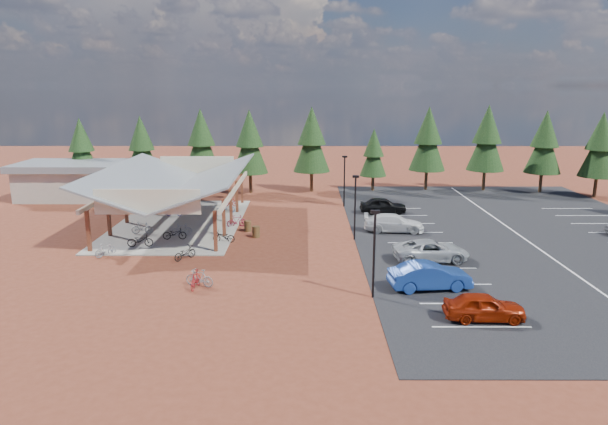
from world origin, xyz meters
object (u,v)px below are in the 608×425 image
at_px(lamp_post_1, 355,203).
at_px(bike_12, 185,253).
at_px(car_3, 394,223).
at_px(bike_13, 199,278).
at_px(trash_bin_1, 248,226).
at_px(bike_9, 105,250).
at_px(bike_16, 224,237).
at_px(lamp_post_0, 374,248).
at_px(car_1, 430,276).
at_px(bike_0, 140,240).
at_px(car_2, 431,251).
at_px(bike_15, 237,221).
at_px(bike_pavilion, 177,181).
at_px(bike_6, 226,208).
at_px(bike_3, 162,206).
at_px(bike_2, 174,212).
at_px(car_4, 383,205).
at_px(bike_5, 182,229).
at_px(car_0, 484,307).
at_px(trash_bin_0, 256,232).
at_px(bike_1, 142,228).
at_px(bike_11, 196,280).
at_px(bike_4, 175,234).
at_px(lamp_post_2, 344,177).
at_px(outbuilding, 71,180).

distance_m(lamp_post_1, bike_12, 13.53).
bearing_deg(car_3, bike_13, 137.60).
bearing_deg(trash_bin_1, bike_9, -143.80).
bearing_deg(bike_13, bike_16, -162.67).
xyz_separation_m(lamp_post_0, bike_9, (-18.09, 7.60, -2.49)).
relative_size(bike_12, car_1, 0.38).
xyz_separation_m(bike_0, car_2, (21.03, -3.04, 0.16)).
bearing_deg(bike_15, bike_pavilion, 53.32).
bearing_deg(bike_6, bike_13, 168.66).
bearing_deg(bike_13, bike_3, -141.78).
distance_m(bike_2, car_4, 19.60).
distance_m(bike_pavilion, bike_16, 8.23).
distance_m(trash_bin_1, bike_2, 8.88).
bearing_deg(bike_5, car_0, -145.73).
distance_m(bike_9, bike_12, 5.83).
relative_size(bike_0, bike_16, 1.08).
relative_size(bike_16, car_1, 0.36).
bearing_deg(lamp_post_1, bike_16, -175.58).
relative_size(trash_bin_0, bike_2, 0.58).
distance_m(bike_3, car_4, 21.26).
bearing_deg(bike_12, lamp_post_0, -170.75).
distance_m(bike_pavilion, bike_13, 16.35).
height_order(bike_1, bike_16, bike_1).
relative_size(bike_6, bike_16, 0.95).
distance_m(trash_bin_0, car_4, 14.11).
distance_m(bike_11, bike_15, 14.53).
height_order(lamp_post_0, bike_16, lamp_post_0).
distance_m(bike_11, bike_12, 5.82).
distance_m(trash_bin_0, bike_4, 6.37).
bearing_deg(bike_9, bike_0, -92.46).
distance_m(bike_13, car_2, 15.86).
relative_size(lamp_post_1, car_2, 0.99).
relative_size(trash_bin_0, bike_5, 0.54).
bearing_deg(car_0, bike_15, 40.11).
bearing_deg(bike_15, bike_0, 109.23).
distance_m(car_3, car_4, 6.70).
relative_size(bike_4, bike_16, 1.04).
height_order(bike_13, bike_16, bike_13).
relative_size(trash_bin_0, car_2, 0.17).
height_order(lamp_post_1, bike_4, lamp_post_1).
bearing_deg(trash_bin_1, bike_4, -152.44).
relative_size(bike_2, bike_11, 0.85).
height_order(bike_12, bike_15, bike_15).
bearing_deg(car_0, lamp_post_2, 12.74).
distance_m(bike_0, bike_3, 12.09).
xyz_separation_m(outbuilding, car_2, (33.81, -21.38, -1.27)).
bearing_deg(car_1, bike_15, 35.47).
height_order(trash_bin_1, bike_12, bike_12).
height_order(outbuilding, lamp_post_0, lamp_post_0).
height_order(bike_5, car_3, car_3).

